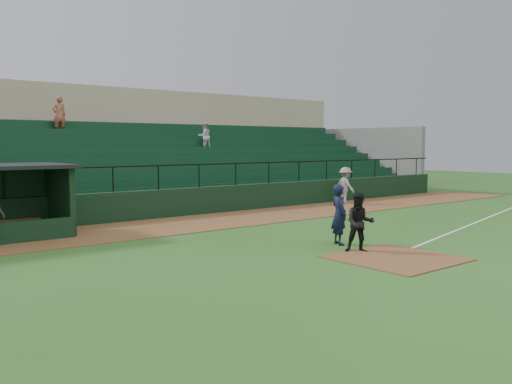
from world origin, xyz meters
TOP-DOWN VIEW (x-y plane):
  - ground at (0.00, 0.00)m, footprint 90.00×90.00m
  - warning_track at (0.00, 8.00)m, footprint 40.00×4.00m
  - home_plate_dirt at (0.00, -1.00)m, footprint 3.00×3.00m
  - foul_line at (8.00, 1.20)m, footprint 17.49×4.44m
  - stadium_structure at (-0.00, 16.46)m, footprint 38.00×13.08m
  - batter_at_plate at (0.37, 1.40)m, footprint 1.12×0.79m
  - umpire at (-0.08, 0.20)m, footprint 1.05×1.04m
  - runner at (9.13, 8.97)m, footprint 0.88×1.31m

SIDE VIEW (x-z plane):
  - ground at x=0.00m, z-range 0.00..0.00m
  - foul_line at x=8.00m, z-range 0.00..0.01m
  - warning_track at x=0.00m, z-range 0.00..0.03m
  - home_plate_dirt at x=0.00m, z-range 0.00..0.03m
  - umpire at x=-0.08m, z-range 0.00..1.70m
  - batter_at_plate at x=0.37m, z-range 0.00..1.86m
  - runner at x=9.13m, z-range 0.03..1.90m
  - stadium_structure at x=0.00m, z-range -0.90..5.50m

